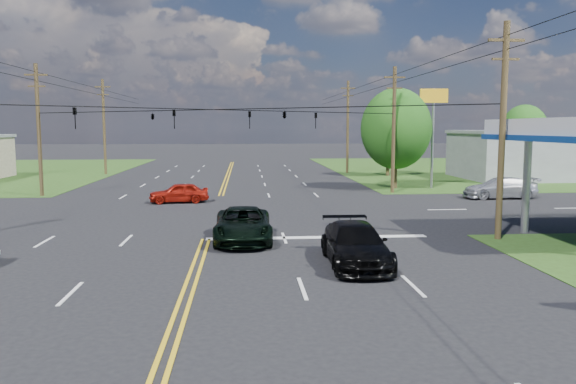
{
  "coord_description": "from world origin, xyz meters",
  "views": [
    {
      "loc": [
        1.75,
        -20.83,
        4.97
      ],
      "look_at": [
        3.83,
        6.0,
        1.87
      ],
      "focal_mm": 35.0,
      "sensor_mm": 36.0,
      "label": 1
    }
  ],
  "objects": [
    {
      "name": "pole_ne",
      "position": [
        13.0,
        21.0,
        4.92
      ],
      "size": [
        1.6,
        0.28,
        9.5
      ],
      "color": "#3B2E19",
      "rests_on": "ground"
    },
    {
      "name": "pole_nw",
      "position": [
        -13.0,
        21.0,
        4.92
      ],
      "size": [
        1.6,
        0.28,
        9.5
      ],
      "color": "#3B2E19",
      "rests_on": "ground"
    },
    {
      "name": "tree_right_b",
      "position": [
        16.5,
        36.0,
        4.22
      ],
      "size": [
        4.94,
        4.94,
        7.09
      ],
      "color": "#3B2E19",
      "rests_on": "ground"
    },
    {
      "name": "sedan_far",
      "position": [
        19.68,
        17.16,
        0.75
      ],
      "size": [
        5.17,
        2.17,
        1.49
      ],
      "primitive_type": "imported",
      "rotation": [
        0.0,
        0.0,
        -1.55
      ],
      "color": "silver",
      "rests_on": "ground"
    },
    {
      "name": "grass_ne",
      "position": [
        35.0,
        44.0,
        0.0
      ],
      "size": [
        46.0,
        48.0,
        0.03
      ],
      "primitive_type": "cube",
      "color": "#294415",
      "rests_on": "ground"
    },
    {
      "name": "suv_black",
      "position": [
        5.74,
        -1.08,
        0.75
      ],
      "size": [
        2.15,
        5.18,
        1.5
      ],
      "primitive_type": "imported",
      "rotation": [
        0.0,
        0.0,
        -0.01
      ],
      "color": "black",
      "rests_on": "ground"
    },
    {
      "name": "pole_se",
      "position": [
        13.0,
        3.0,
        4.92
      ],
      "size": [
        1.6,
        0.28,
        9.5
      ],
      "color": "#3B2E19",
      "rests_on": "ground"
    },
    {
      "name": "power_lines",
      "position": [
        0.0,
        10.0,
        8.6
      ],
      "size": [
        26.04,
        100.0,
        0.64
      ],
      "color": "black",
      "rests_on": "ground"
    },
    {
      "name": "sedan_red",
      "position": [
        -2.62,
        16.59,
        0.66
      ],
      "size": [
        4.08,
        2.08,
        1.33
      ],
      "primitive_type": "imported",
      "rotation": [
        0.0,
        0.0,
        -1.44
      ],
      "color": "#9B160B",
      "rests_on": "ground"
    },
    {
      "name": "tree_far_r",
      "position": [
        34.0,
        42.0,
        4.54
      ],
      "size": [
        5.32,
        5.32,
        7.63
      ],
      "color": "#3B2E19",
      "rests_on": "ground"
    },
    {
      "name": "retail_ne",
      "position": [
        30.0,
        32.0,
        2.2
      ],
      "size": [
        14.0,
        10.0,
        4.4
      ],
      "primitive_type": "cube",
      "color": "gray",
      "rests_on": "ground"
    },
    {
      "name": "stop_bar",
      "position": [
        5.0,
        4.0,
        0.0
      ],
      "size": [
        10.0,
        0.5,
        0.02
      ],
      "primitive_type": "cube",
      "color": "silver",
      "rests_on": "ground"
    },
    {
      "name": "polesign_ne",
      "position": [
        17.0,
        23.83,
        6.33
      ],
      "size": [
        2.24,
        0.45,
        8.11
      ],
      "color": "#A5A5AA",
      "rests_on": "ground"
    },
    {
      "name": "pole_right_far",
      "position": [
        13.0,
        40.0,
        5.17
      ],
      "size": [
        1.6,
        0.28,
        10.0
      ],
      "color": "#3B2E19",
      "rests_on": "ground"
    },
    {
      "name": "tree_right_a",
      "position": [
        14.0,
        24.0,
        4.87
      ],
      "size": [
        5.7,
        5.7,
        8.18
      ],
      "color": "#3B2E19",
      "rests_on": "ground"
    },
    {
      "name": "pole_left_far",
      "position": [
        -13.0,
        40.0,
        5.17
      ],
      "size": [
        1.6,
        0.28,
        10.0
      ],
      "color": "#3B2E19",
      "rests_on": "ground"
    },
    {
      "name": "span_wire_signals",
      "position": [
        0.0,
        12.0,
        6.0
      ],
      "size": [
        26.0,
        18.0,
        1.13
      ],
      "color": "black",
      "rests_on": "ground"
    },
    {
      "name": "pickup_dkgreen",
      "position": [
        1.66,
        3.5,
        0.74
      ],
      "size": [
        2.46,
        5.31,
        1.47
      ],
      "primitive_type": "imported",
      "rotation": [
        0.0,
        0.0,
        -0.0
      ],
      "color": "black",
      "rests_on": "ground"
    },
    {
      "name": "ground",
      "position": [
        0.0,
        12.0,
        0.0
      ],
      "size": [
        280.0,
        280.0,
        0.0
      ],
      "primitive_type": "plane",
      "color": "black",
      "rests_on": "ground"
    }
  ]
}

